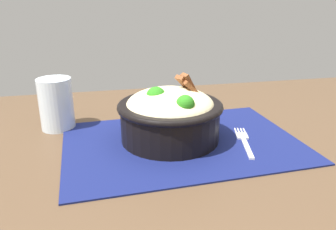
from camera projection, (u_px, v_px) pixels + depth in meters
table at (171, 177)px, 0.68m from camera, size 1.35×0.78×0.78m
placemat at (182, 142)px, 0.65m from camera, size 0.46×0.32×0.00m
bowl at (168, 114)px, 0.64m from camera, size 0.24×0.24×0.13m
fork at (244, 141)px, 0.65m from camera, size 0.05×0.13×0.00m
drinking_glass at (57, 107)px, 0.70m from camera, size 0.07×0.07×0.11m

